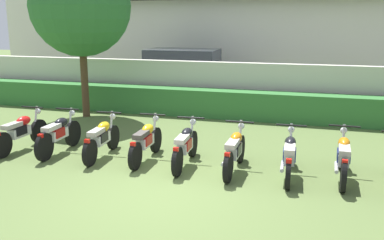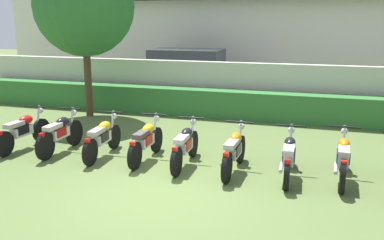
% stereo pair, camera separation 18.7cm
% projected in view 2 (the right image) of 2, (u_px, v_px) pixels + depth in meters
% --- Properties ---
extents(ground, '(60.00, 60.00, 0.00)m').
position_uv_depth(ground, '(159.00, 194.00, 7.67)').
color(ground, '#566B38').
extents(building, '(24.55, 6.50, 7.55)m').
position_uv_depth(building, '(274.00, 2.00, 20.26)').
color(building, silver).
rests_on(building, ground).
extents(compound_wall, '(23.32, 0.30, 1.67)m').
position_uv_depth(compound_wall, '(240.00, 88.00, 14.01)').
color(compound_wall, beige).
rests_on(compound_wall, ground).
extents(hedge_row, '(18.66, 0.70, 0.86)m').
position_uv_depth(hedge_row, '(235.00, 105.00, 13.45)').
color(hedge_row, '#337033').
rests_on(hedge_row, ground).
extents(parked_car, '(4.55, 2.17, 1.89)m').
position_uv_depth(parked_car, '(191.00, 74.00, 16.77)').
color(parked_car, silver).
rests_on(parked_car, ground).
extents(tree_near_inspector, '(3.05, 3.05, 4.93)m').
position_uv_depth(tree_near_inspector, '(84.00, 6.00, 13.10)').
color(tree_near_inspector, '#4C3823').
rests_on(tree_near_inspector, ground).
extents(motorcycle_in_row_0, '(0.60, 1.90, 0.95)m').
position_uv_depth(motorcycle_in_row_0, '(23.00, 131.00, 10.26)').
color(motorcycle_in_row_0, black).
rests_on(motorcycle_in_row_0, ground).
extents(motorcycle_in_row_1, '(0.60, 1.83, 0.97)m').
position_uv_depth(motorcycle_in_row_1, '(60.00, 133.00, 9.99)').
color(motorcycle_in_row_1, black).
rests_on(motorcycle_in_row_1, ground).
extents(motorcycle_in_row_2, '(0.60, 1.83, 0.95)m').
position_uv_depth(motorcycle_in_row_2, '(102.00, 138.00, 9.68)').
color(motorcycle_in_row_2, black).
rests_on(motorcycle_in_row_2, ground).
extents(motorcycle_in_row_3, '(0.60, 1.84, 0.95)m').
position_uv_depth(motorcycle_in_row_3, '(146.00, 141.00, 9.43)').
color(motorcycle_in_row_3, black).
rests_on(motorcycle_in_row_3, ground).
extents(motorcycle_in_row_4, '(0.60, 1.88, 0.95)m').
position_uv_depth(motorcycle_in_row_4, '(185.00, 145.00, 9.07)').
color(motorcycle_in_row_4, black).
rests_on(motorcycle_in_row_4, ground).
extents(motorcycle_in_row_5, '(0.60, 1.84, 0.95)m').
position_uv_depth(motorcycle_in_row_5, '(234.00, 151.00, 8.69)').
color(motorcycle_in_row_5, black).
rests_on(motorcycle_in_row_5, ground).
extents(motorcycle_in_row_6, '(0.60, 1.87, 0.94)m').
position_uv_depth(motorcycle_in_row_6, '(289.00, 156.00, 8.39)').
color(motorcycle_in_row_6, black).
rests_on(motorcycle_in_row_6, ground).
extents(motorcycle_in_row_7, '(0.60, 1.90, 0.97)m').
position_uv_depth(motorcycle_in_row_7, '(343.00, 158.00, 8.22)').
color(motorcycle_in_row_7, black).
rests_on(motorcycle_in_row_7, ground).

